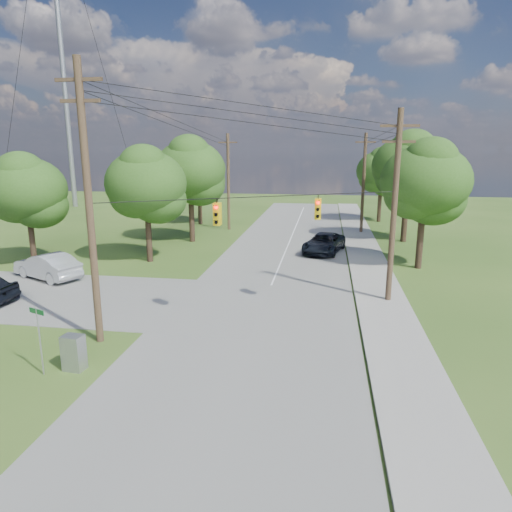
% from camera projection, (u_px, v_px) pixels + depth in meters
% --- Properties ---
extents(ground, '(140.00, 140.00, 0.00)m').
position_uv_depth(ground, '(197.00, 351.00, 19.47)').
color(ground, '#304F1A').
rests_on(ground, ground).
extents(main_road, '(10.00, 100.00, 0.03)m').
position_uv_depth(main_road, '(260.00, 313.00, 23.98)').
color(main_road, gray).
rests_on(main_road, ground).
extents(sidewalk_east, '(2.60, 100.00, 0.12)m').
position_uv_depth(sidewalk_east, '(391.00, 319.00, 22.98)').
color(sidewalk_east, gray).
rests_on(sidewalk_east, ground).
extents(pole_sw, '(2.00, 0.32, 12.00)m').
position_uv_depth(pole_sw, '(89.00, 203.00, 19.11)').
color(pole_sw, brown).
rests_on(pole_sw, ground).
extents(pole_ne, '(2.00, 0.32, 10.50)m').
position_uv_depth(pole_ne, '(394.00, 205.00, 24.60)').
color(pole_ne, brown).
rests_on(pole_ne, ground).
extents(pole_north_e, '(2.00, 0.32, 10.00)m').
position_uv_depth(pole_north_e, '(363.00, 183.00, 45.84)').
color(pole_north_e, brown).
rests_on(pole_north_e, ground).
extents(pole_north_w, '(2.00, 0.32, 10.00)m').
position_uv_depth(pole_north_w, '(228.00, 181.00, 47.90)').
color(pole_north_w, brown).
rests_on(pole_north_w, ground).
extents(power_lines, '(13.93, 29.62, 4.93)m').
position_uv_depth(power_lines, '(267.00, 137.00, 28.26)').
color(power_lines, black).
rests_on(power_lines, ground).
extents(traffic_signals, '(4.91, 3.27, 1.05)m').
position_uv_depth(traffic_signals, '(270.00, 211.00, 22.10)').
color(traffic_signals, yellow).
rests_on(traffic_signals, ground).
extents(radio_mast, '(0.70, 0.70, 45.00)m').
position_uv_depth(radio_mast, '(61.00, 45.00, 63.33)').
color(radio_mast, '#939799').
rests_on(radio_mast, ground).
extents(tree_w_near, '(6.00, 6.00, 8.40)m').
position_uv_depth(tree_w_near, '(146.00, 184.00, 33.73)').
color(tree_w_near, '#3F2C1F').
rests_on(tree_w_near, ground).
extents(tree_w_mid, '(6.40, 6.40, 9.22)m').
position_uv_depth(tree_w_mid, '(190.00, 170.00, 41.13)').
color(tree_w_mid, '#3F2C1F').
rests_on(tree_w_mid, ground).
extents(tree_w_far, '(6.00, 6.00, 8.73)m').
position_uv_depth(tree_w_far, '(199.00, 169.00, 51.13)').
color(tree_w_far, '#3F2C1F').
rests_on(tree_w_far, ground).
extents(tree_e_near, '(6.20, 6.20, 8.81)m').
position_uv_depth(tree_e_near, '(425.00, 181.00, 31.66)').
color(tree_e_near, '#3F2C1F').
rests_on(tree_e_near, ground).
extents(tree_e_mid, '(6.60, 6.60, 9.64)m').
position_uv_depth(tree_e_mid, '(409.00, 166.00, 41.05)').
color(tree_e_mid, '#3F2C1F').
rests_on(tree_e_mid, ground).
extents(tree_e_far, '(5.80, 5.80, 8.32)m').
position_uv_depth(tree_e_far, '(382.00, 171.00, 52.97)').
color(tree_e_far, '#3F2C1F').
rests_on(tree_e_far, ground).
extents(tree_cross_n, '(5.60, 5.60, 7.91)m').
position_uv_depth(tree_cross_n, '(26.00, 190.00, 32.59)').
color(tree_cross_n, '#3F2C1F').
rests_on(tree_cross_n, ground).
extents(car_cross_silver, '(5.51, 3.83, 1.72)m').
position_uv_depth(car_cross_silver, '(47.00, 266.00, 30.12)').
color(car_cross_silver, silver).
rests_on(car_cross_silver, cross_road).
extents(car_main_north, '(3.91, 6.15, 1.58)m').
position_uv_depth(car_main_north, '(324.00, 243.00, 37.80)').
color(car_main_north, black).
rests_on(car_main_north, main_road).
extents(control_cabinet, '(0.84, 0.65, 1.42)m').
position_uv_depth(control_cabinet, '(74.00, 353.00, 17.69)').
color(control_cabinet, '#939799').
rests_on(control_cabinet, ground).
extents(street_name_sign, '(0.76, 0.31, 2.66)m').
position_uv_depth(street_name_sign, '(39.00, 333.00, 17.09)').
color(street_name_sign, '#939799').
rests_on(street_name_sign, ground).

